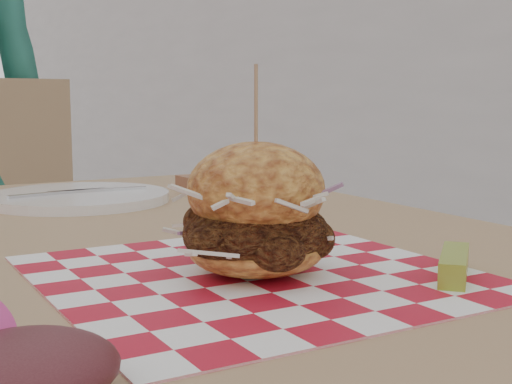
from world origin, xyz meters
The scene contains 6 objects.
patio_table centered at (0.31, 0.10, 0.67)m, with size 0.80×1.20×0.75m.
paper_liner centered at (0.32, -0.08, 0.75)m, with size 0.36×0.36×0.00m, color red.
sandwich centered at (0.32, -0.08, 0.80)m, with size 0.16×0.16×0.18m.
pickle_spear centered at (0.46, -0.18, 0.76)m, with size 0.10×0.02×0.02m, color #90B033.
place_setting centered at (0.31, 0.44, 0.76)m, with size 0.27×0.27×0.02m.
kraft_tray centered at (0.57, 0.44, 0.77)m, with size 0.15×0.12×0.06m.
Camera 1 is at (0.01, -0.61, 0.91)m, focal length 50.00 mm.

